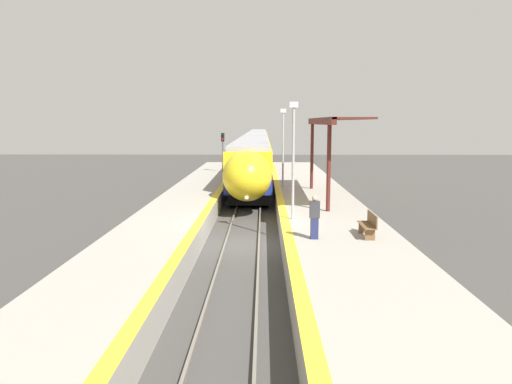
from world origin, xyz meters
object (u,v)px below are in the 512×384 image
train (256,147)px  railway_signal (223,153)px  person_waiting (315,217)px  lamppost_near (293,152)px  lamppost_mid (283,142)px  platform_bench (369,224)px

train → railway_signal: railway_signal is taller
person_waiting → lamppost_near: 4.32m
person_waiting → lamppost_mid: 15.13m
lamppost_near → lamppost_mid: same height
platform_bench → lamppost_near: size_ratio=0.31×
lamppost_near → lamppost_mid: size_ratio=1.00×
lamppost_near → railway_signal: bearing=102.7°
train → platform_bench: size_ratio=45.93×
railway_signal → lamppost_near: 21.52m
platform_bench → person_waiting: person_waiting is taller
railway_signal → lamppost_near: size_ratio=0.85×
person_waiting → lamppost_mid: size_ratio=0.32×
platform_bench → railway_signal: (-7.37, 24.30, 1.16)m
platform_bench → lamppost_mid: (-2.63, 14.58, 2.45)m
person_waiting → lamppost_near: size_ratio=0.32×
person_waiting → platform_bench: bearing=10.7°
lamppost_mid → train: bearing=94.2°
lamppost_near → train: bearing=93.1°
train → railway_signal: (-2.55, -19.87, 0.45)m
train → railway_signal: size_ratio=16.87×
platform_bench → lamppost_mid: size_ratio=0.31×
railway_signal → lamppost_mid: 10.89m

